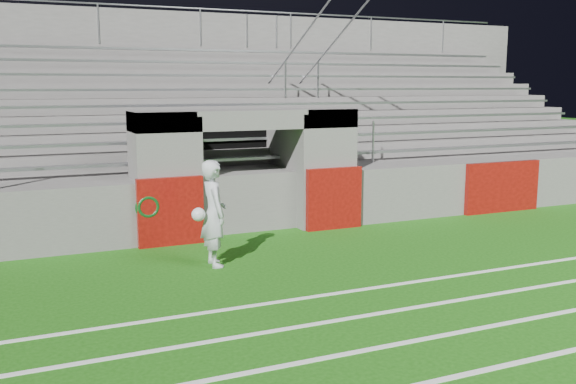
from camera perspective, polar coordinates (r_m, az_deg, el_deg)
name	(u,v)px	position (r m, az deg, el deg)	size (l,w,h in m)	color
ground	(321,274)	(10.78, 2.94, -7.30)	(90.00, 90.00, 0.00)	#18540E
stadium_structure	(190,145)	(17.86, -8.67, 4.18)	(26.00, 8.48, 5.42)	#605D5A
goalkeeper_with_ball	(213,213)	(11.13, -6.64, -1.90)	(0.64, 0.68, 1.85)	silver
hose_coil	(148,207)	(12.58, -12.34, -1.32)	(0.48, 0.14, 0.48)	#0C3F11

